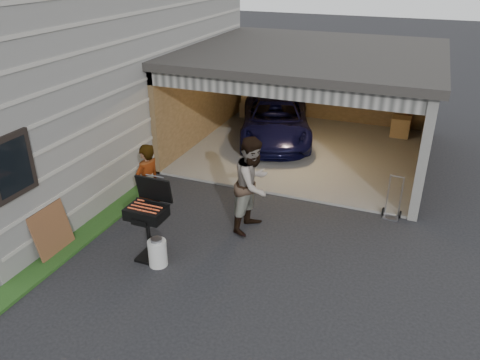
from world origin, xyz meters
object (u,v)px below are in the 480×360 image
object	(u,v)px
bbq_grill	(148,214)
plywood_panel	(52,231)
minivan	(275,122)
propane_tank	(158,253)
man	(253,184)
hand_truck	(392,209)
woman	(148,184)

from	to	relation	value
bbq_grill	plywood_panel	world-z (taller)	bbq_grill
bbq_grill	plywood_panel	distance (m)	1.94
bbq_grill	minivan	bearing A→B (deg)	87.53
propane_tank	plywood_panel	bearing A→B (deg)	-169.30
minivan	man	bearing A→B (deg)	-95.81
hand_truck	bbq_grill	bearing A→B (deg)	-137.49
hand_truck	minivan	bearing A→B (deg)	141.73
plywood_panel	hand_truck	world-z (taller)	hand_truck
minivan	bbq_grill	size ratio (longest dim) A/B	2.76
bbq_grill	propane_tank	xyz separation A→B (m)	(0.24, -0.16, -0.67)
woman	propane_tank	xyz separation A→B (m)	(0.97, -1.33, -0.62)
minivan	propane_tank	size ratio (longest dim) A/B	8.38
woman	man	xyz separation A→B (m)	(2.13, 0.54, 0.13)
woman	man	distance (m)	2.20
propane_tank	woman	bearing A→B (deg)	126.14
woman	bbq_grill	bearing A→B (deg)	45.67
plywood_panel	woman	bearing A→B (deg)	57.90
propane_tank	bbq_grill	bearing A→B (deg)	145.89
woman	man	world-z (taller)	man
man	propane_tank	size ratio (longest dim) A/B	3.93
minivan	bbq_grill	distance (m)	6.68
plywood_panel	hand_truck	distance (m)	6.98
plywood_panel	man	bearing A→B (deg)	35.12
man	plywood_panel	distance (m)	3.95
bbq_grill	hand_truck	size ratio (longest dim) A/B	1.59
minivan	man	world-z (taller)	man
minivan	man	distance (m)	5.10
propane_tank	plywood_panel	xyz separation A→B (m)	(-2.04, -0.39, 0.22)
bbq_grill	plywood_panel	xyz separation A→B (m)	(-1.80, -0.55, -0.45)
man	propane_tank	xyz separation A→B (m)	(-1.16, -1.86, -0.75)
woman	propane_tank	world-z (taller)	woman
minivan	propane_tank	bearing A→B (deg)	-108.83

